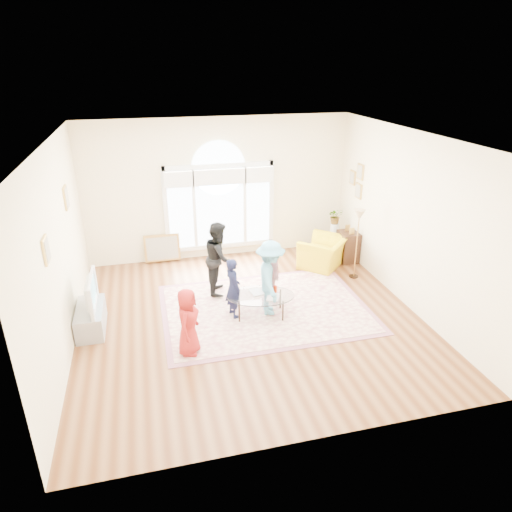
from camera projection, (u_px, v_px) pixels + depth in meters
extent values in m
plane|color=#572C13|center=(250.00, 318.00, 8.28)|extent=(6.00, 6.00, 0.00)
plane|color=beige|center=(219.00, 190.00, 10.31)|extent=(6.00, 0.00, 6.00)
plane|color=beige|center=(313.00, 330.00, 4.98)|extent=(6.00, 0.00, 6.00)
plane|color=beige|center=(59.00, 252.00, 6.97)|extent=(0.00, 6.00, 6.00)
plane|color=beige|center=(409.00, 221.00, 8.32)|extent=(0.00, 6.00, 6.00)
plane|color=white|center=(249.00, 138.00, 7.01)|extent=(6.00, 6.00, 0.00)
cube|color=white|center=(221.00, 245.00, 10.81)|extent=(2.50, 0.08, 0.10)
cube|color=white|center=(219.00, 166.00, 10.06)|extent=(2.50, 0.08, 0.10)
cube|color=white|center=(166.00, 211.00, 10.16)|extent=(0.10, 0.08, 2.00)
cube|color=white|center=(271.00, 203.00, 10.71)|extent=(0.10, 0.08, 2.00)
cube|color=#C6E2FF|center=(181.00, 210.00, 10.24)|extent=(0.55, 0.02, 1.80)
cube|color=#C6E2FF|center=(258.00, 204.00, 10.64)|extent=(0.55, 0.02, 1.80)
cube|color=#C6E2FF|center=(220.00, 207.00, 10.44)|extent=(1.10, 0.02, 1.80)
cylinder|color=#C6E2FF|center=(219.00, 168.00, 10.08)|extent=(1.20, 0.02, 1.20)
cube|color=white|center=(194.00, 209.00, 10.30)|extent=(0.07, 0.04, 1.80)
cube|color=white|center=(245.00, 205.00, 10.56)|extent=(0.07, 0.04, 1.80)
cube|color=white|center=(179.00, 179.00, 9.88)|extent=(0.65, 0.12, 0.35)
cube|color=white|center=(219.00, 177.00, 10.08)|extent=(1.20, 0.12, 0.35)
cube|color=white|center=(259.00, 174.00, 10.28)|extent=(0.65, 0.12, 0.35)
cube|color=tan|center=(66.00, 198.00, 7.94)|extent=(0.03, 0.34, 0.40)
cube|color=#ADA38E|center=(67.00, 197.00, 7.94)|extent=(0.01, 0.28, 0.34)
cube|color=tan|center=(46.00, 250.00, 6.02)|extent=(0.03, 0.30, 0.36)
cube|color=#ADA38E|center=(47.00, 250.00, 6.02)|extent=(0.01, 0.24, 0.30)
cube|color=tan|center=(360.00, 172.00, 9.96)|extent=(0.03, 0.28, 0.34)
cube|color=#ADA38E|center=(360.00, 172.00, 9.95)|extent=(0.01, 0.22, 0.28)
cube|color=tan|center=(359.00, 191.00, 10.13)|extent=(0.03, 0.28, 0.34)
cube|color=#ADA38E|center=(358.00, 191.00, 10.12)|extent=(0.01, 0.22, 0.28)
cube|color=tan|center=(353.00, 178.00, 10.35)|extent=(0.03, 0.26, 0.32)
cube|color=#ADA38E|center=(352.00, 178.00, 10.35)|extent=(0.01, 0.20, 0.26)
cube|color=beige|center=(265.00, 308.00, 8.56)|extent=(3.60, 2.60, 0.02)
cube|color=#925869|center=(265.00, 309.00, 8.57)|extent=(3.80, 2.80, 0.01)
cube|color=#919398|center=(91.00, 318.00, 7.85)|extent=(0.45, 1.00, 0.42)
imported|color=black|center=(87.00, 293.00, 7.65)|extent=(0.13, 0.99, 0.57)
cube|color=#5CD0EB|center=(92.00, 292.00, 7.67)|extent=(0.02, 0.81, 0.46)
ellipsoid|color=silver|center=(260.00, 296.00, 8.18)|extent=(1.34, 1.00, 0.02)
cylinder|color=black|center=(280.00, 299.00, 8.49)|extent=(0.03, 0.03, 0.40)
cylinder|color=black|center=(239.00, 301.00, 8.45)|extent=(0.03, 0.03, 0.40)
cylinder|color=black|center=(283.00, 312.00, 8.08)|extent=(0.03, 0.03, 0.40)
cylinder|color=black|center=(239.00, 313.00, 8.05)|extent=(0.03, 0.03, 0.40)
imported|color=#B2A58C|center=(251.00, 293.00, 8.22)|extent=(0.26, 0.32, 0.03)
imported|color=#B2A58C|center=(267.00, 297.00, 8.10)|extent=(0.30, 0.35, 0.02)
cylinder|color=red|center=(275.00, 289.00, 8.27)|extent=(0.07, 0.07, 0.12)
imported|color=yellow|center=(323.00, 253.00, 10.21)|extent=(1.34, 1.35, 0.66)
cube|color=black|center=(348.00, 247.00, 10.48)|extent=(0.40, 0.50, 0.70)
cylinder|color=black|center=(354.00, 276.00, 9.83)|extent=(0.20, 0.20, 0.02)
cylinder|color=#AC823C|center=(356.00, 248.00, 9.57)|extent=(0.02, 0.02, 1.35)
cone|color=#CCB284|center=(359.00, 215.00, 9.28)|extent=(0.25, 0.25, 0.22)
cylinder|color=white|center=(334.00, 237.00, 11.02)|extent=(0.20, 0.20, 0.70)
imported|color=#33722D|center=(335.00, 216.00, 10.81)|extent=(0.38, 0.33, 0.38)
cube|color=tan|center=(163.00, 262.00, 10.55)|extent=(0.80, 0.14, 0.62)
imported|color=#A21E1D|center=(188.00, 322.00, 7.06)|extent=(0.53, 0.64, 1.11)
imported|color=#131733|center=(233.00, 288.00, 8.11)|extent=(0.36, 0.46, 1.11)
imported|color=black|center=(219.00, 258.00, 8.91)|extent=(0.69, 0.81, 1.45)
imported|color=#D39299|center=(272.00, 271.00, 8.61)|extent=(0.31, 0.73, 1.23)
imported|color=#5DADCD|center=(270.00, 278.00, 8.15)|extent=(0.65, 0.97, 1.39)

